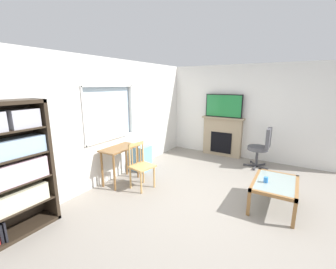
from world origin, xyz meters
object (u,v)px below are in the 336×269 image
object	(u,v)px
desk_under_window	(120,154)
plastic_drawer_unit	(141,158)
bookshelf	(13,166)
tv	(224,106)
coffee_table	(275,185)
sippy_cup	(266,180)
wooden_chair	(141,165)
office_chair	(262,146)
fireplace	(222,136)

from	to	relation	value
desk_under_window	plastic_drawer_unit	distance (m)	0.81
bookshelf	tv	bearing A→B (deg)	-16.07
coffee_table	tv	bearing A→B (deg)	35.64
desk_under_window	sippy_cup	distance (m)	2.76
tv	wooden_chair	bearing A→B (deg)	165.23
tv	office_chair	world-z (taller)	tv
bookshelf	tv	distance (m)	4.94
fireplace	desk_under_window	bearing A→B (deg)	156.16
plastic_drawer_unit	tv	bearing A→B (deg)	-32.20
desk_under_window	tv	size ratio (longest dim) A/B	0.80
tv	bookshelf	bearing A→B (deg)	163.93
wooden_chair	coffee_table	bearing A→B (deg)	-76.37
plastic_drawer_unit	sippy_cup	xyz separation A→B (m)	(-0.27, -2.77, 0.20)
desk_under_window	plastic_drawer_unit	world-z (taller)	desk_under_window
wooden_chair	plastic_drawer_unit	size ratio (longest dim) A/B	1.51
office_chair	desk_under_window	bearing A→B (deg)	135.09
plastic_drawer_unit	coffee_table	bearing A→B (deg)	-93.26
bookshelf	fireplace	world-z (taller)	bookshelf
fireplace	office_chair	xyz separation A→B (m)	(-0.46, -1.12, -0.00)
fireplace	bookshelf	bearing A→B (deg)	163.99
bookshelf	office_chair	distance (m)	4.97
plastic_drawer_unit	office_chair	size ratio (longest dim) A/B	0.59
bookshelf	wooden_chair	distance (m)	2.08
plastic_drawer_unit	fireplace	xyz separation A→B (m)	(2.09, -1.30, 0.26)
bookshelf	coffee_table	world-z (taller)	bookshelf
coffee_table	sippy_cup	distance (m)	0.20
wooden_chair	office_chair	world-z (taller)	office_chair
plastic_drawer_unit	office_chair	distance (m)	2.93
plastic_drawer_unit	office_chair	world-z (taller)	office_chair
fireplace	office_chair	distance (m)	1.21
tv	sippy_cup	xyz separation A→B (m)	(-2.34, -1.47, -0.93)
wooden_chair	coffee_table	size ratio (longest dim) A/B	0.91
bookshelf	wooden_chair	world-z (taller)	bookshelf
tv	coffee_table	size ratio (longest dim) A/B	1.03
tv	sippy_cup	distance (m)	2.91
wooden_chair	sippy_cup	bearing A→B (deg)	-78.05
fireplace	office_chair	bearing A→B (deg)	-112.12
bookshelf	fireplace	size ratio (longest dim) A/B	1.55
desk_under_window	wooden_chair	bearing A→B (deg)	-88.28
desk_under_window	coffee_table	size ratio (longest dim) A/B	0.82
wooden_chair	bookshelf	bearing A→B (deg)	162.05
plastic_drawer_unit	tv	size ratio (longest dim) A/B	0.59
coffee_table	sippy_cup	xyz separation A→B (m)	(-0.10, 0.14, 0.11)
desk_under_window	sippy_cup	xyz separation A→B (m)	(0.48, -2.72, -0.11)
plastic_drawer_unit	coffee_table	world-z (taller)	plastic_drawer_unit
desk_under_window	sippy_cup	bearing A→B (deg)	-79.95
wooden_chair	sippy_cup	size ratio (longest dim) A/B	10.00
bookshelf	office_chair	world-z (taller)	bookshelf
office_chair	coffee_table	size ratio (longest dim) A/B	1.01
fireplace	wooden_chair	bearing A→B (deg)	165.33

